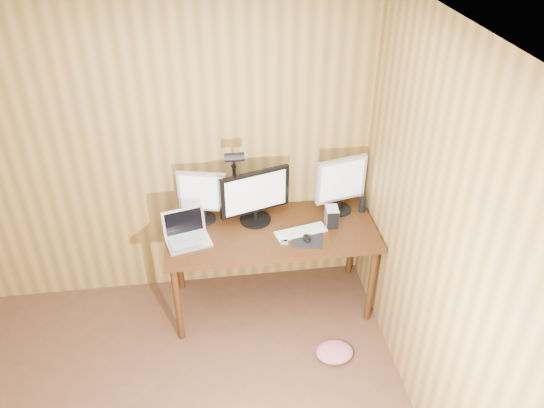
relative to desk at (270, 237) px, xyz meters
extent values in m
plane|color=silver|center=(-0.93, -1.70, 1.87)|extent=(4.00, 4.00, 0.00)
plane|color=olive|center=(-0.93, 0.30, 0.62)|extent=(4.00, 0.00, 4.00)
plane|color=olive|center=(0.82, -1.70, 0.62)|extent=(0.00, 4.00, 4.00)
cube|color=#3C1F0C|center=(0.00, -0.07, 0.10)|extent=(1.60, 0.70, 0.04)
cube|color=#3C1F0C|center=(0.00, 0.25, -0.17)|extent=(1.48, 0.02, 0.51)
cylinder|color=#3C1F0C|center=(-0.74, -0.36, -0.27)|extent=(0.05, 0.05, 0.71)
cylinder|color=#3C1F0C|center=(-0.74, 0.22, -0.27)|extent=(0.05, 0.05, 0.71)
cylinder|color=#3C1F0C|center=(0.74, -0.36, -0.27)|extent=(0.05, 0.05, 0.71)
cylinder|color=#3C1F0C|center=(0.74, 0.22, -0.27)|extent=(0.05, 0.05, 0.71)
cylinder|color=black|center=(-0.10, 0.07, 0.13)|extent=(0.24, 0.24, 0.02)
cylinder|color=black|center=(-0.10, 0.07, 0.18)|extent=(0.04, 0.04, 0.07)
cube|color=black|center=(-0.10, 0.07, 0.38)|extent=(0.54, 0.20, 0.34)
cube|color=white|center=(-0.10, 0.05, 0.38)|extent=(0.47, 0.15, 0.30)
cylinder|color=black|center=(-0.50, 0.13, 0.13)|extent=(0.18, 0.18, 0.02)
cylinder|color=black|center=(-0.50, 0.13, 0.18)|extent=(0.04, 0.04, 0.08)
cube|color=silver|center=(-0.50, 0.13, 0.38)|extent=(0.37, 0.12, 0.32)
cube|color=white|center=(-0.50, 0.11, 0.38)|extent=(0.32, 0.08, 0.28)
cylinder|color=black|center=(0.57, 0.12, 0.13)|extent=(0.20, 0.20, 0.02)
cylinder|color=black|center=(0.57, 0.12, 0.19)|extent=(0.04, 0.04, 0.09)
cube|color=silver|center=(0.57, 0.12, 0.41)|extent=(0.41, 0.14, 0.36)
cube|color=white|center=(0.58, 0.10, 0.41)|extent=(0.35, 0.09, 0.31)
cube|color=silver|center=(-0.62, -0.15, 0.13)|extent=(0.36, 0.29, 0.02)
cube|color=silver|center=(-0.65, -0.04, 0.24)|extent=(0.32, 0.12, 0.21)
cube|color=black|center=(-0.65, -0.04, 0.24)|extent=(0.28, 0.10, 0.17)
cube|color=#B2B2B7|center=(-0.62, -0.15, 0.14)|extent=(0.29, 0.19, 0.00)
cube|color=white|center=(0.22, -0.14, 0.13)|extent=(0.41, 0.20, 0.02)
cube|color=white|center=(0.22, -0.14, 0.14)|extent=(0.38, 0.17, 0.00)
cube|color=black|center=(0.25, -0.23, 0.12)|extent=(0.27, 0.24, 0.00)
ellipsoid|color=black|center=(0.25, -0.23, 0.14)|extent=(0.09, 0.12, 0.04)
cube|color=silver|center=(0.47, -0.06, 0.20)|extent=(0.10, 0.13, 0.15)
cube|color=black|center=(0.47, -0.13, 0.20)|extent=(0.09, 0.01, 0.14)
cube|color=silver|center=(0.08, -0.21, 0.13)|extent=(0.06, 0.11, 0.01)
cube|color=black|center=(0.08, -0.21, 0.14)|extent=(0.05, 0.07, 0.00)
cylinder|color=black|center=(0.75, 0.08, 0.19)|extent=(0.05, 0.05, 0.13)
cube|color=black|center=(-0.25, 0.24, 0.11)|extent=(0.05, 0.06, 0.06)
cylinder|color=black|center=(-0.25, 0.24, 0.32)|extent=(0.03, 0.03, 0.40)
sphere|color=black|center=(-0.25, 0.24, 0.53)|extent=(0.04, 0.04, 0.04)
cylinder|color=black|center=(-0.25, 0.17, 0.60)|extent=(0.02, 0.14, 0.17)
cylinder|color=black|center=(-0.25, 0.09, 0.68)|extent=(0.14, 0.07, 0.07)
camera|label=1|loc=(-0.43, -3.29, 2.52)|focal=35.00mm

